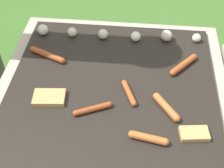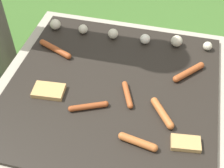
% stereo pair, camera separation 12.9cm
% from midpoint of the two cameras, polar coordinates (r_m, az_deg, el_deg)
% --- Properties ---
extents(ground_plane, '(14.00, 14.00, 0.00)m').
position_cam_midpoint_polar(ground_plane, '(1.62, 2.33, -10.24)').
color(ground_plane, '#3D6628').
extents(grill, '(0.99, 0.99, 0.39)m').
position_cam_midpoint_polar(grill, '(1.46, 2.55, -6.04)').
color(grill, '#A89E8C').
rests_on(grill, ground_plane).
extents(sausage_mid_right, '(0.11, 0.13, 0.03)m').
position_cam_midpoint_polar(sausage_mid_right, '(1.23, 12.16, -5.35)').
color(sausage_mid_right, '#B7602D').
rests_on(sausage_mid_right, grill).
extents(sausage_front_center, '(0.15, 0.05, 0.03)m').
position_cam_midpoint_polar(sausage_front_center, '(1.13, 8.06, -10.63)').
color(sausage_front_center, '#B7602D').
rests_on(sausage_front_center, grill).
extents(sausage_back_left, '(0.15, 0.08, 0.02)m').
position_cam_midpoint_polar(sausage_back_left, '(1.22, -1.26, -4.27)').
color(sausage_back_left, '#93421E').
rests_on(sausage_back_left, grill).
extents(sausage_front_left, '(0.18, 0.09, 0.03)m').
position_cam_midpoint_polar(sausage_front_left, '(1.48, -7.91, 6.25)').
color(sausage_front_left, '#93421E').
rests_on(sausage_front_left, grill).
extents(sausage_front_right, '(0.13, 0.14, 0.03)m').
position_cam_midpoint_polar(sausage_front_right, '(1.41, 16.44, 1.99)').
color(sausage_front_right, '#A34C23').
rests_on(sausage_front_right, grill).
extents(sausage_mid_left, '(0.07, 0.13, 0.02)m').
position_cam_midpoint_polar(sausage_mid_left, '(1.27, 5.75, -2.08)').
color(sausage_mid_left, '#A34C23').
rests_on(sausage_mid_left, grill).
extents(bread_slice_right, '(0.11, 0.07, 0.02)m').
position_cam_midpoint_polar(bread_slice_right, '(1.17, 16.48, -10.53)').
color(bread_slice_right, tan).
rests_on(bread_slice_right, grill).
extents(bread_slice_center, '(0.13, 0.09, 0.02)m').
position_cam_midpoint_polar(bread_slice_center, '(1.30, -8.72, -1.37)').
color(bread_slice_center, tan).
rests_on(bread_slice_center, grill).
extents(mushroom_row, '(0.80, 0.07, 0.05)m').
position_cam_midpoint_polar(mushroom_row, '(1.54, 4.74, 8.88)').
color(mushroom_row, beige).
rests_on(mushroom_row, grill).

